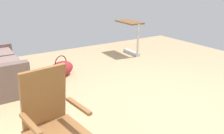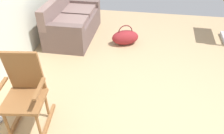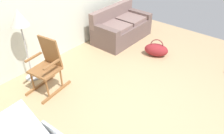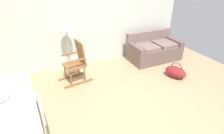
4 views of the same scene
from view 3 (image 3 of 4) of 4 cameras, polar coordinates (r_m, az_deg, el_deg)
name	(u,v)px [view 3 (image 3 of 4)]	position (r m, az deg, el deg)	size (l,w,h in m)	color
ground_plane	(147,111)	(4.09, 8.66, -10.82)	(7.22, 7.22, 0.00)	tan
back_wall	(40,3)	(5.04, -17.62, 15.11)	(5.98, 0.10, 2.70)	silver
couch	(121,28)	(6.18, 2.29, 9.62)	(1.60, 0.85, 0.85)	#68534F
rocking_chair	(48,66)	(4.41, -15.79, 0.29)	(0.82, 0.57, 1.05)	brown
floor_lamp	(20,23)	(4.48, -22.07, 10.21)	(0.34, 0.34, 1.48)	#B2B5BA
duffel_bag	(156,50)	(5.56, 10.99, 4.26)	(0.50, 0.64, 0.43)	maroon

